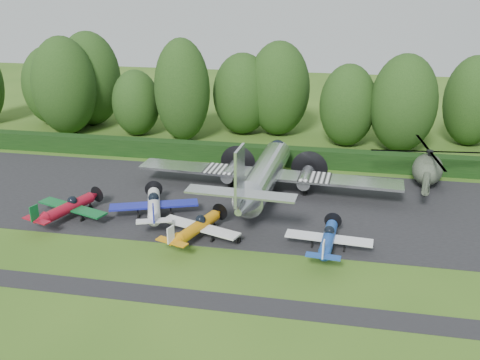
% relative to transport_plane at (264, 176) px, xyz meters
% --- Properties ---
extents(ground, '(160.00, 160.00, 0.00)m').
position_rel_transport_plane_xyz_m(ground, '(-3.96, -11.36, -2.26)').
color(ground, '#2D5217').
rests_on(ground, ground).
extents(apron, '(70.00, 18.00, 0.01)m').
position_rel_transport_plane_xyz_m(apron, '(-3.96, -1.36, -2.25)').
color(apron, black).
rests_on(apron, ground).
extents(taxiway_verge, '(70.00, 2.00, 0.00)m').
position_rel_transport_plane_xyz_m(taxiway_verge, '(-3.96, -17.36, -2.25)').
color(taxiway_verge, black).
rests_on(taxiway_verge, ground).
extents(hedgerow, '(90.00, 1.60, 2.00)m').
position_rel_transport_plane_xyz_m(hedgerow, '(-3.96, 9.64, -2.26)').
color(hedgerow, black).
rests_on(hedgerow, ground).
extents(transport_plane, '(25.26, 19.37, 8.09)m').
position_rel_transport_plane_xyz_m(transport_plane, '(0.00, 0.00, 0.00)').
color(transport_plane, silver).
rests_on(transport_plane, ground).
extents(light_plane_red, '(6.93, 7.29, 2.66)m').
position_rel_transport_plane_xyz_m(light_plane_red, '(-15.73, -7.75, -1.15)').
color(light_plane_red, maroon).
rests_on(light_plane_red, ground).
extents(light_plane_white, '(7.57, 7.96, 2.91)m').
position_rel_transport_plane_xyz_m(light_plane_white, '(-8.58, -6.13, -1.05)').
color(light_plane_white, silver).
rests_on(light_plane_white, ground).
extents(light_plane_orange, '(6.84, 7.19, 2.63)m').
position_rel_transport_plane_xyz_m(light_plane_orange, '(-3.95, -9.33, -1.16)').
color(light_plane_orange, '#CA7F0B').
rests_on(light_plane_orange, ground).
extents(light_plane_blue, '(6.61, 6.95, 2.54)m').
position_rel_transport_plane_xyz_m(light_plane_blue, '(6.28, -9.30, -1.20)').
color(light_plane_blue, '#194196').
rests_on(light_plane_blue, ground).
extents(helicopter, '(11.31, 13.24, 3.64)m').
position_rel_transport_plane_xyz_m(helicopter, '(15.42, 6.12, -0.30)').
color(helicopter, '#323B2D').
rests_on(helicopter, ground).
extents(tree_0, '(8.04, 8.04, 12.55)m').
position_rel_transport_plane_xyz_m(tree_0, '(-28.31, 16.80, 4.01)').
color(tree_0, black).
rests_on(tree_0, ground).
extents(tree_1, '(6.72, 6.72, 9.92)m').
position_rel_transport_plane_xyz_m(tree_1, '(7.44, 18.24, 2.69)').
color(tree_1, black).
rests_on(tree_1, ground).
extents(tree_2, '(6.07, 6.07, 8.45)m').
position_rel_transport_plane_xyz_m(tree_2, '(-19.18, 17.82, 1.95)').
color(tree_2, black).
rests_on(tree_2, ground).
extents(tree_3, '(7.91, 7.91, 12.00)m').
position_rel_transport_plane_xyz_m(tree_3, '(-1.27, 21.42, 3.73)').
color(tree_3, black).
rests_on(tree_3, ground).
extents(tree_5, '(6.82, 6.82, 12.65)m').
position_rel_transport_plane_xyz_m(tree_5, '(-12.63, 16.73, 4.05)').
color(tree_5, black).
rests_on(tree_5, ground).
extents(tree_8, '(7.66, 7.66, 11.42)m').
position_rel_transport_plane_xyz_m(tree_8, '(13.72, 17.20, 3.44)').
color(tree_8, black).
rests_on(tree_8, ground).
extents(tree_9, '(7.62, 7.62, 10.46)m').
position_rel_transport_plane_xyz_m(tree_9, '(-5.89, 21.07, 2.96)').
color(tree_9, black).
rests_on(tree_9, ground).
extents(tree_10, '(6.78, 6.78, 10.88)m').
position_rel_transport_plane_xyz_m(tree_10, '(22.10, 21.16, 3.17)').
color(tree_10, black).
rests_on(tree_10, ground).
extents(tree_11, '(7.92, 7.92, 10.76)m').
position_rel_transport_plane_xyz_m(tree_11, '(-32.37, 20.90, 3.12)').
color(tree_11, black).
rests_on(tree_11, ground).
extents(tree_12, '(8.36, 8.36, 12.69)m').
position_rel_transport_plane_xyz_m(tree_12, '(-27.03, 21.47, 4.08)').
color(tree_12, black).
rests_on(tree_12, ground).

